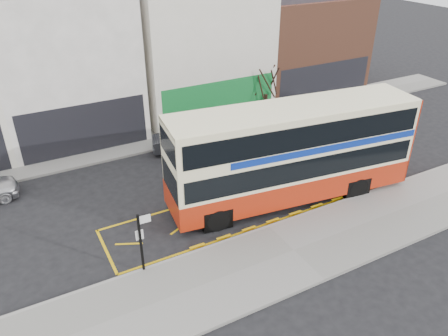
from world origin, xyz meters
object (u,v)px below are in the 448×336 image
double_decker_bus (293,152)px  car_grey (186,141)px  car_white (311,110)px  bus_stop_post (142,237)px  street_tree_right (267,74)px

double_decker_bus → car_grey: size_ratio=3.03×
double_decker_bus → car_grey: 7.86m
car_grey → car_white: (9.88, 0.50, 0.01)m
double_decker_bus → car_white: 10.82m
bus_stop_post → street_tree_right: 17.19m
bus_stop_post → car_grey: bus_stop_post is taller
bus_stop_post → car_white: bus_stop_post is taller
car_white → car_grey: bearing=79.6°
bus_stop_post → car_white: size_ratio=0.55×
bus_stop_post → street_tree_right: street_tree_right is taller
double_decker_bus → street_tree_right: size_ratio=2.63×
street_tree_right → car_grey: bearing=-162.9°
bus_stop_post → car_white: (15.71, 9.48, -1.07)m
double_decker_bus → street_tree_right: (4.63, 9.41, 0.67)m
bus_stop_post → street_tree_right: size_ratio=0.56×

